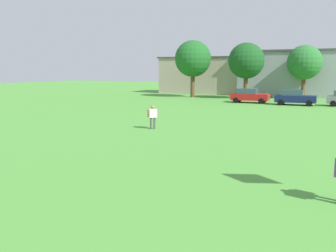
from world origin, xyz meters
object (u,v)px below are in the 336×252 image
at_px(tree_far_right, 305,62).
at_px(parked_car_red_0, 249,96).
at_px(tree_far_left, 193,59).
at_px(parked_car_navy_1, 295,97).
at_px(tree_center, 246,61).
at_px(bystander_near_trees, 153,115).

bearing_deg(tree_far_right, parked_car_red_0, -120.08).
height_order(tree_far_left, tree_far_right, tree_far_left).
bearing_deg(parked_car_navy_1, tree_far_left, 154.72).
distance_m(parked_car_navy_1, tree_far_right, 10.73).
xyz_separation_m(parked_car_navy_1, tree_far_left, (-14.44, 6.82, 4.50)).
relative_size(tree_center, tree_far_right, 1.04).
distance_m(bystander_near_trees, tree_far_right, 32.17).
bearing_deg(bystander_near_trees, tree_center, 47.04).
relative_size(bystander_near_trees, parked_car_navy_1, 0.36).
distance_m(bystander_near_trees, tree_center, 28.34).
distance_m(parked_car_navy_1, tree_center, 10.61).
distance_m(bystander_near_trees, parked_car_red_0, 22.07).
height_order(parked_car_red_0, tree_center, tree_center).
relative_size(bystander_near_trees, tree_far_right, 0.22).
xyz_separation_m(bystander_near_trees, tree_far_right, (7.11, 31.14, 3.87)).
distance_m(bystander_near_trees, parked_car_navy_1, 22.28).
bearing_deg(tree_far_left, parked_car_red_0, -32.86).
relative_size(parked_car_navy_1, tree_center, 0.58).
bearing_deg(tree_far_right, tree_far_left, -167.77).
relative_size(bystander_near_trees, tree_center, 0.21).
height_order(parked_car_red_0, parked_car_navy_1, same).
height_order(tree_center, tree_far_right, tree_center).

